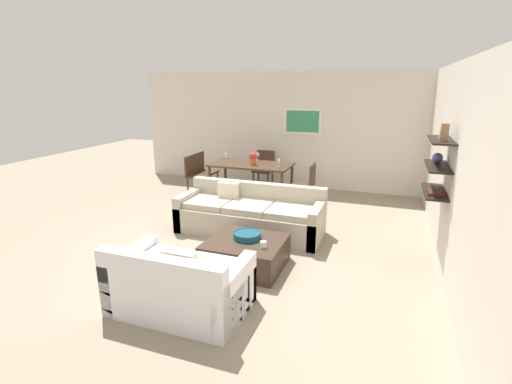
% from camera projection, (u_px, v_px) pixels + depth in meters
% --- Properties ---
extents(ground_plane, '(18.00, 18.00, 0.00)m').
position_uv_depth(ground_plane, '(235.00, 238.00, 6.12)').
color(ground_plane, gray).
extents(back_wall_unit, '(8.40, 0.09, 2.70)m').
position_uv_depth(back_wall_unit, '(305.00, 131.00, 8.85)').
color(back_wall_unit, silver).
rests_on(back_wall_unit, ground).
extents(right_wall_shelf_unit, '(0.34, 8.20, 2.70)m').
position_uv_depth(right_wall_shelf_unit, '(448.00, 162.00, 5.30)').
color(right_wall_shelf_unit, silver).
rests_on(right_wall_shelf_unit, ground).
extents(sofa_beige, '(2.40, 0.90, 0.78)m').
position_uv_depth(sofa_beige, '(250.00, 215.00, 6.30)').
color(sofa_beige, '#B2A893').
rests_on(sofa_beige, ground).
extents(loveseat_white, '(1.43, 0.90, 0.78)m').
position_uv_depth(loveseat_white, '(180.00, 286.00, 4.10)').
color(loveseat_white, white).
rests_on(loveseat_white, ground).
extents(coffee_table, '(1.02, 0.91, 0.38)m').
position_uv_depth(coffee_table, '(246.00, 253.00, 5.13)').
color(coffee_table, '#38281E').
rests_on(coffee_table, ground).
extents(decorative_bowl, '(0.38, 0.38, 0.09)m').
position_uv_depth(decorative_bowl, '(247.00, 235.00, 5.13)').
color(decorative_bowl, navy).
rests_on(decorative_bowl, coffee_table).
extents(candle_jar, '(0.08, 0.08, 0.09)m').
position_uv_depth(candle_jar, '(263.00, 244.00, 4.84)').
color(candle_jar, silver).
rests_on(candle_jar, coffee_table).
extents(dining_table, '(1.73, 0.93, 0.75)m').
position_uv_depth(dining_table, '(251.00, 167.00, 8.17)').
color(dining_table, '#422D1E').
rests_on(dining_table, ground).
extents(dining_chair_left_near, '(0.44, 0.44, 0.88)m').
position_uv_depth(dining_chair_left_near, '(195.00, 172.00, 8.44)').
color(dining_chair_left_near, '#422D1E').
rests_on(dining_chair_left_near, ground).
extents(dining_chair_head, '(0.44, 0.44, 0.88)m').
position_uv_depth(dining_chair_head, '(264.00, 167.00, 9.00)').
color(dining_chair_head, '#422D1E').
rests_on(dining_chair_head, ground).
extents(dining_chair_right_near, '(0.44, 0.44, 0.88)m').
position_uv_depth(dining_chair_right_near, '(307.00, 182.00, 7.61)').
color(dining_chair_right_near, '#422D1E').
rests_on(dining_chair_right_near, ground).
extents(dining_chair_left_far, '(0.44, 0.44, 0.88)m').
position_uv_depth(dining_chair_left_far, '(204.00, 169.00, 8.82)').
color(dining_chair_left_far, '#422D1E').
rests_on(dining_chair_left_far, ground).
extents(wine_glass_left_far, '(0.07, 0.07, 0.16)m').
position_uv_depth(wine_glass_left_far, '(226.00, 156.00, 8.43)').
color(wine_glass_left_far, silver).
rests_on(wine_glass_left_far, dining_table).
extents(wine_glass_right_near, '(0.07, 0.07, 0.17)m').
position_uv_depth(wine_glass_right_near, '(279.00, 161.00, 7.80)').
color(wine_glass_right_near, silver).
rests_on(wine_glass_right_near, dining_table).
extents(wine_glass_head, '(0.07, 0.07, 0.17)m').
position_uv_depth(wine_glass_head, '(258.00, 155.00, 8.48)').
color(wine_glass_head, silver).
rests_on(wine_glass_head, dining_table).
extents(centerpiece_vase, '(0.16, 0.16, 0.27)m').
position_uv_depth(centerpiece_vase, '(253.00, 158.00, 8.04)').
color(centerpiece_vase, '#D85933').
rests_on(centerpiece_vase, dining_table).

